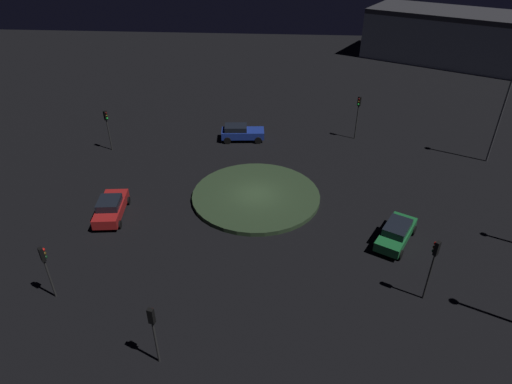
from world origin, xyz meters
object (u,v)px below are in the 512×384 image
traffic_light_northeast (358,110)px  traffic_light_southwest (45,263)px  streetlamp_east (507,97)px  car_blue (241,132)px  traffic_light_northwest (107,123)px  traffic_light_south (153,325)px  car_red (111,207)px  traffic_light_southeast (433,259)px  store_building (494,41)px  car_green (396,233)px

traffic_light_northeast → traffic_light_southwest: size_ratio=1.20×
traffic_light_northeast → traffic_light_southwest: traffic_light_northeast is taller
traffic_light_southwest → streetlamp_east: 38.12m
car_blue → streetlamp_east: size_ratio=0.47×
traffic_light_northwest → streetlamp_east: streetlamp_east is taller
traffic_light_south → car_red: bearing=42.9°
traffic_light_southwest → traffic_light_southeast: bearing=-42.5°
traffic_light_northeast → store_building: store_building is taller
traffic_light_southeast → store_building: 54.38m
car_green → streetlamp_east: size_ratio=0.50×
store_building → car_red: bearing=72.8°
car_green → traffic_light_southwest: 22.58m
traffic_light_northeast → traffic_light_southeast: 22.30m
car_blue → traffic_light_northwest: bearing=-170.7°
traffic_light_southeast → store_building: store_building is taller
traffic_light_northwest → traffic_light_south: bearing=-37.8°
car_red → traffic_light_southeast: (21.65, -6.88, 2.26)m
traffic_light_northwest → traffic_light_northeast: bearing=37.3°
car_red → traffic_light_southwest: traffic_light_southwest is taller
store_building → car_blue: bearing=67.6°
traffic_light_northeast → traffic_light_southeast: traffic_light_northeast is taller
traffic_light_northeast → traffic_light_northwest: size_ratio=1.11×
store_building → traffic_light_southwest: bearing=77.7°
car_blue → store_building: 45.35m
traffic_light_south → streetlamp_east: 34.64m
car_blue → traffic_light_southeast: traffic_light_southeast is taller
car_green → traffic_light_south: (-14.01, -10.84, 1.91)m
car_blue → car_red: bearing=-126.0°
traffic_light_south → car_blue: bearing=10.3°
car_blue → traffic_light_southeast: size_ratio=1.04×
car_red → car_blue: bearing=-37.8°
car_green → traffic_light_southwest: traffic_light_southwest is taller
car_blue → traffic_light_south: size_ratio=1.17×
car_green → car_red: bearing=-65.9°
traffic_light_south → traffic_light_southwest: (-7.43, 3.99, -0.04)m
car_red → car_green: bearing=-101.2°
traffic_light_south → store_building: size_ratio=0.10×
traffic_light_south → traffic_light_northwest: (-10.98, 23.38, 0.17)m
traffic_light_southeast → traffic_light_northwest: bearing=8.7°
car_blue → traffic_light_northeast: 11.93m
car_green → traffic_light_northeast: bearing=-148.7°
traffic_light_northeast → car_blue: bearing=-46.3°
car_red → traffic_light_southwest: (-0.44, -8.41, 1.89)m
car_green → traffic_light_northwest: size_ratio=1.16×
car_red → traffic_light_northeast: (20.12, 15.36, 2.39)m
traffic_light_northwest → traffic_light_southeast: (25.64, -17.87, 0.16)m
car_blue → traffic_light_south: traffic_light_south is taller
store_building → traffic_light_northwest: bearing=62.1°
traffic_light_northeast → streetlamp_east: (11.84, -4.01, 3.05)m
car_green → car_blue: 20.13m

